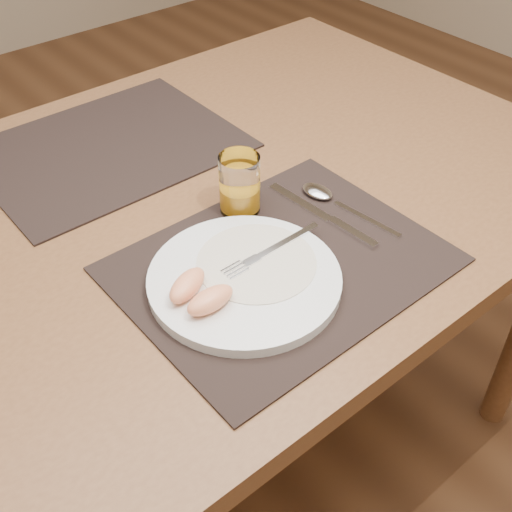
% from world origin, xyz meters
% --- Properties ---
extents(ground, '(5.00, 5.00, 0.00)m').
position_xyz_m(ground, '(0.00, 0.00, 0.00)').
color(ground, brown).
rests_on(ground, ground).
extents(table, '(1.40, 0.90, 0.75)m').
position_xyz_m(table, '(0.00, 0.00, 0.67)').
color(table, brown).
rests_on(table, ground).
extents(placemat_near, '(0.45, 0.35, 0.00)m').
position_xyz_m(placemat_near, '(0.01, -0.22, 0.75)').
color(placemat_near, black).
rests_on(placemat_near, table).
extents(placemat_far, '(0.45, 0.35, 0.00)m').
position_xyz_m(placemat_far, '(-0.02, 0.22, 0.75)').
color(placemat_far, black).
rests_on(placemat_far, table).
extents(plate, '(0.27, 0.27, 0.02)m').
position_xyz_m(plate, '(-0.05, -0.22, 0.76)').
color(plate, white).
rests_on(plate, placemat_near).
extents(plate_dressing, '(0.17, 0.17, 0.00)m').
position_xyz_m(plate_dressing, '(-0.02, -0.21, 0.77)').
color(plate_dressing, white).
rests_on(plate_dressing, plate).
extents(fork, '(0.17, 0.02, 0.00)m').
position_xyz_m(fork, '(-0.01, -0.20, 0.77)').
color(fork, silver).
rests_on(fork, plate).
extents(knife, '(0.03, 0.22, 0.01)m').
position_xyz_m(knife, '(0.14, -0.19, 0.76)').
color(knife, silver).
rests_on(knife, placemat_near).
extents(spoon, '(0.04, 0.19, 0.01)m').
position_xyz_m(spoon, '(0.17, -0.15, 0.76)').
color(spoon, silver).
rests_on(spoon, placemat_near).
extents(juice_glass, '(0.06, 0.06, 0.10)m').
position_xyz_m(juice_glass, '(0.05, -0.08, 0.80)').
color(juice_glass, white).
rests_on(juice_glass, placemat_near).
extents(grapefruit_wedges, '(0.08, 0.09, 0.03)m').
position_xyz_m(grapefruit_wedges, '(-0.13, -0.22, 0.78)').
color(grapefruit_wedges, '#FF9D68').
rests_on(grapefruit_wedges, plate).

